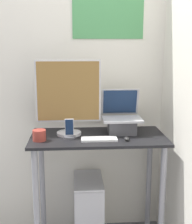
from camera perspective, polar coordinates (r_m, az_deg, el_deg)
wall_back at (r=2.56m, az=-0.17°, el=6.21°), size 6.00×0.06×2.60m
wall_side_right at (r=2.10m, az=16.94°, el=4.40°), size 0.05×6.00×2.60m
desk at (r=2.36m, az=0.38°, el=-8.84°), size 0.99×0.51×0.91m
laptop at (r=2.36m, az=4.71°, el=-1.71°), size 0.29×0.26×0.32m
monitor at (r=2.28m, az=-5.08°, el=2.58°), size 0.47×0.18×0.55m
keyboard at (r=2.20m, az=0.57°, el=-4.96°), size 0.25×0.10×0.02m
mouse at (r=2.20m, az=5.65°, el=-4.89°), size 0.04×0.06×0.03m
cell_phone at (r=2.24m, az=-4.89°, el=-3.93°), size 0.09×0.09×0.15m
computer_tower at (r=2.64m, az=-1.40°, el=-17.40°), size 0.23×0.41×0.52m
mug at (r=2.22m, az=-10.33°, el=-4.21°), size 0.09×0.09×0.08m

